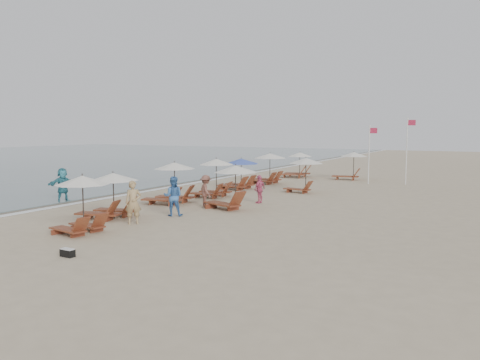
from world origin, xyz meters
The scene contains 21 objects.
ground centered at (0.00, 0.00, 0.00)m, with size 160.00×160.00×0.00m, color tan.
wet_sand_band centered at (-12.50, 10.00, 0.00)m, with size 3.20×140.00×0.01m, color #6B5E4C.
foam_line centered at (-11.20, 10.00, 0.01)m, with size 0.50×140.00×0.02m, color white.
lounger_station_0 centered at (-5.12, -3.61, 1.17)m, with size 2.34×2.05×2.28m.
lounger_station_1 centered at (-6.47, -0.59, 1.03)m, with size 2.70×2.38×2.08m.
lounger_station_2 centered at (-6.64, 4.25, 1.04)m, with size 2.75×2.50×2.26m.
lounger_station_3 centered at (-5.96, 7.53, 1.07)m, with size 2.54×2.17×2.30m.
lounger_station_4 centered at (-6.46, 11.57, 1.05)m, with size 2.73×2.38×2.09m.
lounger_station_5 centered at (-6.22, 15.62, 1.16)m, with size 2.74×2.46×2.26m.
lounger_station_6 centered at (-6.07, 21.07, 0.93)m, with size 2.73×2.61×2.12m.
inland_station_0 centered at (-2.90, 4.15, 1.29)m, with size 2.87×2.28×2.22m.
inland_station_1 centered at (-1.95, 11.97, 1.48)m, with size 2.54×2.24×2.22m.
inland_station_2 centered at (-1.56, 21.32, 1.31)m, with size 2.82×2.24×2.22m.
beachgoer_near centered at (-4.58, -1.14, 0.93)m, with size 0.68×0.45×1.87m, color #A28558.
beachgoer_mid_a centered at (-4.25, 1.26, 0.93)m, with size 0.90×0.70×1.86m, color #3869A9.
beachgoer_mid_b centered at (-4.32, 4.19, 0.84)m, with size 1.09×0.62×1.68m, color brown.
beachgoer_far_a centered at (-2.42, 6.70, 0.78)m, with size 0.91×0.38×1.55m, color #CE5277.
waterline_walker centered at (-12.48, 2.04, 0.95)m, with size 1.75×0.56×1.89m, color teal.
duffel_bag centered at (-2.84, -6.29, 0.13)m, with size 0.48×0.25×0.27m.
flag_pole_near centered at (0.55, 19.00, 2.42)m, with size 0.59×0.08×4.35m.
flag_pole_far centered at (3.05, 19.90, 2.71)m, with size 0.59×0.08×4.92m.
Camera 1 is at (9.18, -16.85, 4.04)m, focal length 36.12 mm.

